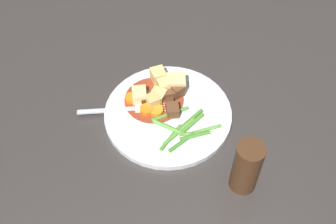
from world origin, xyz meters
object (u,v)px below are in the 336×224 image
carrot_slice_3 (156,111)px  potato_chunk_3 (164,86)px  carrot_slice_2 (147,110)px  potato_chunk_1 (139,95)px  potato_chunk_2 (153,101)px  carrot_slice_1 (161,84)px  meat_chunk_4 (146,98)px  potato_chunk_4 (176,84)px  potato_chunk_0 (158,96)px  fork (125,110)px  meat_chunk_2 (170,103)px  meat_chunk_1 (169,94)px  carrot_slice_0 (131,99)px  dinner_plate (168,114)px  meat_chunk_0 (173,110)px  meat_chunk_3 (177,90)px  potato_chunk_5 (158,76)px  pepper_mill (246,167)px

carrot_slice_3 → potato_chunk_3: bearing=-37.7°
carrot_slice_3 → carrot_slice_2: bearing=62.9°
potato_chunk_1 → potato_chunk_2: bearing=-144.1°
carrot_slice_1 → meat_chunk_4: (-0.03, 0.04, 0.00)m
potato_chunk_4 → meat_chunk_4: potato_chunk_4 is taller
potato_chunk_0 → fork: bearing=89.1°
meat_chunk_2 → meat_chunk_4: meat_chunk_4 is taller
potato_chunk_0 → meat_chunk_2: potato_chunk_0 is taller
meat_chunk_1 → carrot_slice_0: bearing=73.7°
meat_chunk_4 → fork: meat_chunk_4 is taller
dinner_plate → potato_chunk_4: bearing=-38.3°
meat_chunk_0 → meat_chunk_3: 0.05m
carrot_slice_1 → meat_chunk_3: bearing=-151.0°
carrot_slice_3 → potato_chunk_5: bearing=-24.9°
fork → meat_chunk_4: bearing=-85.0°
carrot_slice_1 → fork: carrot_slice_1 is taller
meat_chunk_2 → carrot_slice_1: bearing=-4.0°
potato_chunk_5 → potato_chunk_1: bearing=121.4°
carrot_slice_2 → meat_chunk_1: bearing=-72.7°
meat_chunk_0 → meat_chunk_4: (0.05, 0.04, -0.00)m
carrot_slice_0 → potato_chunk_0: (-0.02, -0.05, 0.01)m
potato_chunk_2 → pepper_mill: pepper_mill is taller
dinner_plate → meat_chunk_3: 0.05m
carrot_slice_2 → meat_chunk_3: (0.02, -0.07, 0.01)m
meat_chunk_2 → carrot_slice_3: bearing=103.1°
potato_chunk_4 → fork: 0.12m
meat_chunk_0 → pepper_mill: pepper_mill is taller
carrot_slice_3 → meat_chunk_0: meat_chunk_0 is taller
carrot_slice_3 → potato_chunk_5: 0.09m
potato_chunk_2 → meat_chunk_3: size_ratio=0.96×
meat_chunk_4 → pepper_mill: 0.25m
carrot_slice_2 → potato_chunk_4: bearing=-67.3°
meat_chunk_0 → meat_chunk_3: meat_chunk_3 is taller
potato_chunk_3 → meat_chunk_4: (-0.01, 0.04, -0.00)m
potato_chunk_3 → meat_chunk_4: 0.05m
meat_chunk_3 → potato_chunk_0: bearing=85.8°
potato_chunk_5 → fork: potato_chunk_5 is taller
carrot_slice_2 → potato_chunk_2: size_ratio=1.01×
dinner_plate → pepper_mill: (-0.19, -0.06, 0.05)m
potato_chunk_3 → potato_chunk_4: bearing=-105.7°
meat_chunk_2 → meat_chunk_3: size_ratio=0.77×
meat_chunk_0 → fork: 0.10m
dinner_plate → meat_chunk_4: 0.05m
potato_chunk_0 → meat_chunk_1: size_ratio=1.23×
potato_chunk_0 → carrot_slice_0: bearing=69.8°
potato_chunk_1 → carrot_slice_3: bearing=-157.8°
dinner_plate → pepper_mill: pepper_mill is taller
potato_chunk_2 → meat_chunk_4: potato_chunk_2 is taller
carrot_slice_1 → potato_chunk_3: 0.02m
meat_chunk_1 → potato_chunk_1: bearing=72.1°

